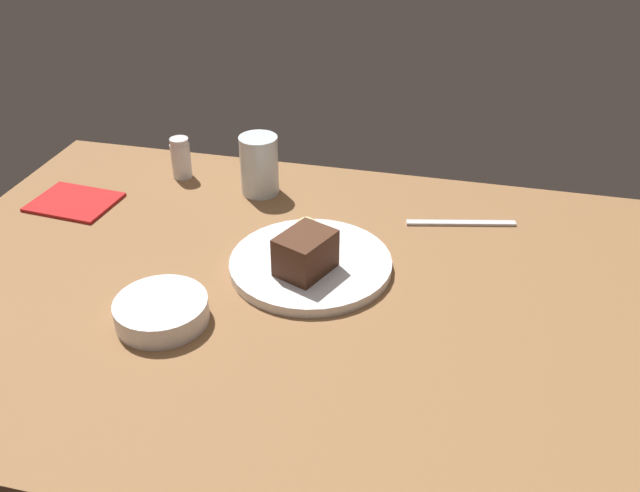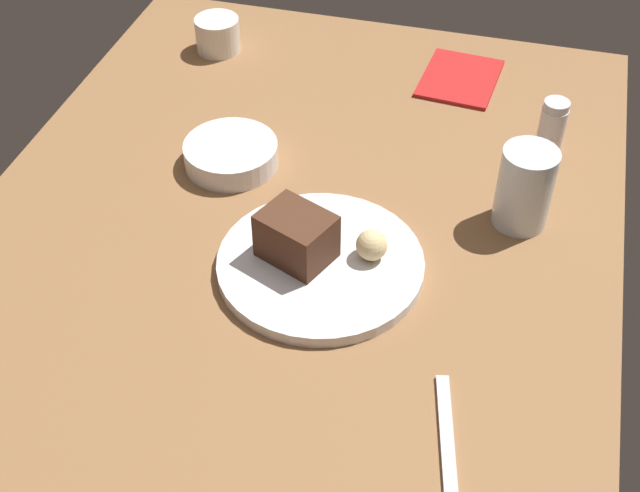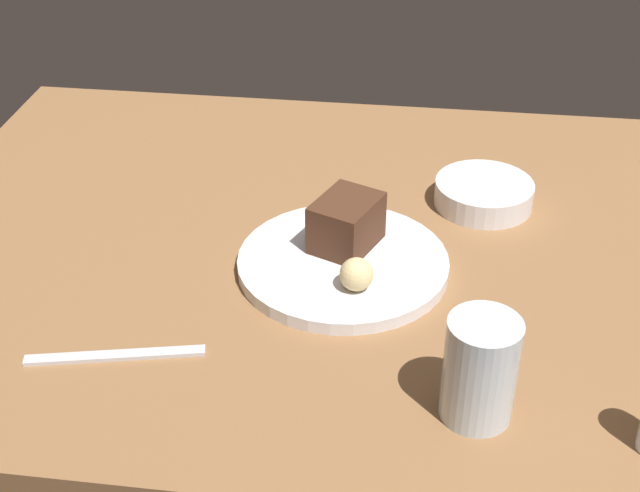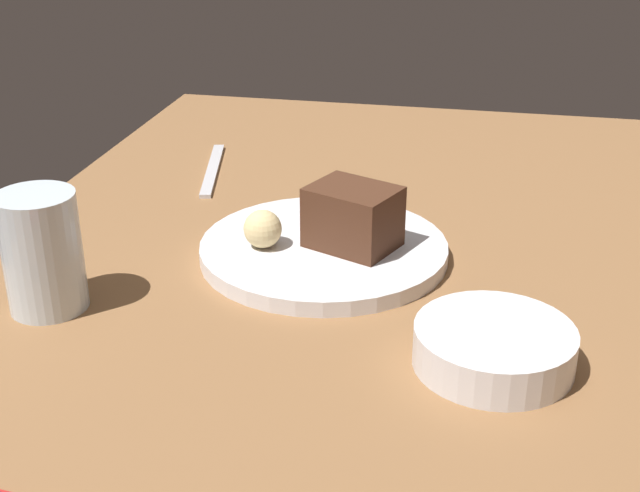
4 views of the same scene
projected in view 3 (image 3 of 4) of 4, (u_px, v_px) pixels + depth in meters
dining_table at (364, 254)px, 112.87cm from camera, size 120.00×84.00×3.00cm
dessert_plate at (343, 264)px, 107.03cm from camera, size 25.52×25.52×1.62cm
chocolate_cake_slice at (346, 223)px, 107.31cm from camera, size 9.35×10.35×6.29cm
bread_roll at (359, 274)px, 100.39cm from camera, size 3.90×3.90×3.90cm
water_glass at (480, 370)px, 83.99cm from camera, size 7.13×7.13×11.16cm
side_bowl at (484, 194)px, 119.23cm from camera, size 13.19×13.19×3.41cm
butter_knife at (115, 356)px, 93.79cm from camera, size 18.84×5.54×0.50cm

